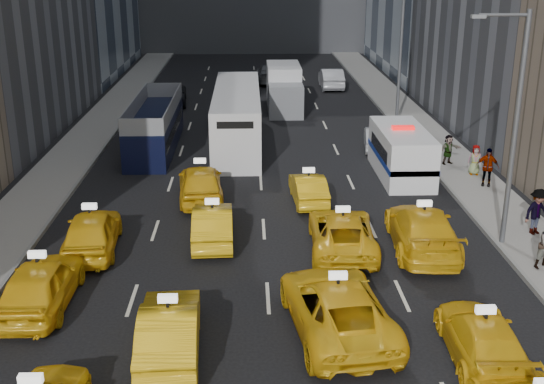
{
  "coord_description": "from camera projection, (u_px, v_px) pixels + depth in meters",
  "views": [
    {
      "loc": [
        -0.57,
        -12.21,
        10.84
      ],
      "look_at": [
        0.31,
        12.93,
        2.0
      ],
      "focal_mm": 45.0,
      "sensor_mm": 36.0,
      "label": 1
    }
  ],
  "objects": [
    {
      "name": "taxi_14",
      "position": [
        342.0,
        232.0,
        26.1
      ],
      "size": [
        2.68,
        5.36,
        1.46
      ],
      "primitive_type": "imported",
      "rotation": [
        0.0,
        0.0,
        3.09
      ],
      "color": "yellow",
      "rests_on": "ground"
    },
    {
      "name": "city_bus",
      "position": [
        237.0,
        117.0,
        40.44
      ],
      "size": [
        2.95,
        12.76,
        3.28
      ],
      "rotation": [
        0.0,
        0.0,
        0.02
      ],
      "color": "silver",
      "rests_on": "ground"
    },
    {
      "name": "pedestrian_5",
      "position": [
        448.0,
        149.0,
        36.33
      ],
      "size": [
        1.52,
        1.01,
        1.59
      ],
      "primitive_type": "imported",
      "rotation": [
        0.0,
        0.0,
        0.44
      ],
      "color": "gray",
      "rests_on": "sidewalk_east"
    },
    {
      "name": "taxi_16",
      "position": [
        201.0,
        183.0,
        31.41
      ],
      "size": [
        2.41,
        5.07,
        1.67
      ],
      "primitive_type": "imported",
      "rotation": [
        0.0,
        0.0,
        3.23
      ],
      "color": "yellow",
      "rests_on": "ground"
    },
    {
      "name": "misc_car_1",
      "position": [
        168.0,
        93.0,
        51.6
      ],
      "size": [
        3.06,
        5.89,
        1.58
      ],
      "primitive_type": "imported",
      "rotation": [
        0.0,
        0.0,
        3.22
      ],
      "color": "black",
      "rests_on": "ground"
    },
    {
      "name": "misc_car_3",
      "position": [
        241.0,
        79.0,
        58.22
      ],
      "size": [
        1.72,
        4.09,
        1.38
      ],
      "primitive_type": "imported",
      "rotation": [
        0.0,
        0.0,
        3.12
      ],
      "color": "black",
      "rests_on": "ground"
    },
    {
      "name": "misc_car_2",
      "position": [
        269.0,
        74.0,
        60.13
      ],
      "size": [
        2.21,
        5.43,
        1.58
      ],
      "primitive_type": "imported",
      "rotation": [
        0.0,
        0.0,
        3.14
      ],
      "color": "slate",
      "rests_on": "ground"
    },
    {
      "name": "misc_car_4",
      "position": [
        331.0,
        78.0,
        57.56
      ],
      "size": [
        1.82,
        5.11,
        1.68
      ],
      "primitive_type": "imported",
      "rotation": [
        0.0,
        0.0,
        3.13
      ],
      "color": "#B0B1B8",
      "rests_on": "ground"
    },
    {
      "name": "taxi_11",
      "position": [
        482.0,
        338.0,
        19.02
      ],
      "size": [
        2.11,
        4.77,
        1.36
      ],
      "primitive_type": "imported",
      "rotation": [
        0.0,
        0.0,
        3.1
      ],
      "color": "yellow",
      "rests_on": "ground"
    },
    {
      "name": "streetlight_far",
      "position": [
        399.0,
        50.0,
        43.97
      ],
      "size": [
        2.15,
        0.22,
        9.0
      ],
      "color": "#595B60",
      "rests_on": "ground"
    },
    {
      "name": "curb_west",
      "position": [
        99.0,
        155.0,
        38.37
      ],
      "size": [
        0.15,
        90.0,
        0.18
      ],
      "primitive_type": "cube",
      "color": "slate",
      "rests_on": "ground"
    },
    {
      "name": "pedestrian_3",
      "position": [
        487.0,
        167.0,
        32.85
      ],
      "size": [
        1.21,
        0.87,
        1.88
      ],
      "primitive_type": "imported",
      "rotation": [
        0.0,
        0.0,
        -0.38
      ],
      "color": "gray",
      "rests_on": "sidewalk_east"
    },
    {
      "name": "misc_car_0",
      "position": [
        377.0,
        138.0,
        39.66
      ],
      "size": [
        1.91,
        4.16,
        1.32
      ],
      "primitive_type": "imported",
      "rotation": [
        0.0,
        0.0,
        3.01
      ],
      "color": "#AEB2B6",
      "rests_on": "ground"
    },
    {
      "name": "streetlight_near",
      "position": [
        513.0,
        123.0,
        25.11
      ],
      "size": [
        2.15,
        0.22,
        9.0
      ],
      "color": "#595B60",
      "rests_on": "ground"
    },
    {
      "name": "box_truck",
      "position": [
        284.0,
        89.0,
        49.39
      ],
      "size": [
        2.49,
        6.94,
        3.16
      ],
      "rotation": [
        0.0,
        0.0,
        -0.02
      ],
      "color": "silver",
      "rests_on": "ground"
    },
    {
      "name": "taxi_9",
      "position": [
        169.0,
        330.0,
        19.26
      ],
      "size": [
        1.88,
        4.78,
        1.55
      ],
      "primitive_type": "imported",
      "rotation": [
        0.0,
        0.0,
        3.19
      ],
      "color": "yellow",
      "rests_on": "ground"
    },
    {
      "name": "sidewalk_east",
      "position": [
        442.0,
        152.0,
        39.02
      ],
      "size": [
        3.0,
        90.0,
        0.15
      ],
      "primitive_type": "cube",
      "color": "gray",
      "rests_on": "ground"
    },
    {
      "name": "pedestrian_4",
      "position": [
        475.0,
        160.0,
        34.59
      ],
      "size": [
        0.8,
        0.5,
        1.54
      ],
      "primitive_type": "imported",
      "rotation": [
        0.0,
        0.0,
        -0.12
      ],
      "color": "gray",
      "rests_on": "sidewalk_east"
    },
    {
      "name": "taxi_12",
      "position": [
        92.0,
        232.0,
        25.96
      ],
      "size": [
        2.26,
        4.89,
        1.62
      ],
      "primitive_type": "imported",
      "rotation": [
        0.0,
        0.0,
        3.22
      ],
      "color": "yellow",
      "rests_on": "ground"
    },
    {
      "name": "pedestrian_2",
      "position": [
        537.0,
        212.0,
        27.17
      ],
      "size": [
        1.32,
        0.93,
        1.89
      ],
      "primitive_type": "imported",
      "rotation": [
        0.0,
        0.0,
        0.39
      ],
      "color": "gray",
      "rests_on": "sidewalk_east"
    },
    {
      "name": "taxi_15",
      "position": [
        422.0,
        229.0,
        26.1
      ],
      "size": [
        2.75,
        5.93,
        1.68
      ],
      "primitive_type": "imported",
      "rotation": [
        0.0,
        0.0,
        3.07
      ],
      "color": "yellow",
      "rests_on": "ground"
    },
    {
      "name": "double_decker",
      "position": [
        155.0,
        124.0,
        39.5
      ],
      "size": [
        3.61,
        10.27,
        2.92
      ],
      "rotation": [
        0.0,
        0.0,
        0.13
      ],
      "color": "black",
      "rests_on": "ground"
    },
    {
      "name": "taxi_8",
      "position": [
        41.0,
        284.0,
        21.82
      ],
      "size": [
        1.97,
        4.84,
        1.64
      ],
      "primitive_type": "imported",
      "rotation": [
        0.0,
        0.0,
        3.13
      ],
      "color": "yellow",
      "rests_on": "ground"
    },
    {
      "name": "curb_east",
      "position": [
        417.0,
        152.0,
        38.97
      ],
      "size": [
        0.15,
        90.0,
        0.18
      ],
      "primitive_type": "cube",
      "color": "slate",
      "rests_on": "ground"
    },
    {
      "name": "taxi_13",
      "position": [
        213.0,
        224.0,
        26.89
      ],
      "size": [
        1.72,
        4.5,
        1.47
      ],
      "primitive_type": "imported",
      "rotation": [
        0.0,
        0.0,
        3.18
      ],
      "color": "yellow",
      "rests_on": "ground"
    },
    {
      "name": "taxi_17",
      "position": [
        308.0,
        188.0,
        31.17
      ],
      "size": [
        1.63,
        4.09,
        1.32
      ],
      "primitive_type": "imported",
      "rotation": [
        0.0,
        0.0,
        3.2
      ],
      "color": "yellow",
      "rests_on": "ground"
    },
    {
      "name": "sidewalk_west",
      "position": [
        73.0,
        155.0,
        38.33
      ],
      "size": [
        3.0,
        90.0,
        0.15
      ],
      "primitive_type": "cube",
      "color": "gray",
      "rests_on": "ground"
    },
    {
      "name": "nypd_van",
      "position": [
        401.0,
        153.0,
        34.73
      ],
      "size": [
        2.97,
        6.32,
        2.62
      ],
      "rotation": [
        0.0,
        0.0,
        0.1
      ],
      "color": "white",
      "rests_on": "ground"
    },
    {
      "name": "taxi_10",
      "position": [
        337.0,
        307.0,
        20.43
      ],
      "size": [
        3.46,
        6.2,
        1.64
      ],
      "primitive_type": "imported",
      "rotation": [
        0.0,
        0.0,
        3.27
      ],
      "color": "yellow",
      "rests_on": "ground"
    }
  ]
}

